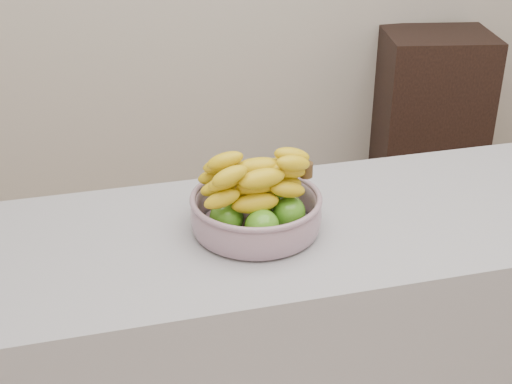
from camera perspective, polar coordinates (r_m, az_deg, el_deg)
counter at (r=2.04m, az=8.11°, el=-12.86°), size 2.00×0.60×0.90m
cabinet at (r=3.60m, az=13.70°, el=5.35°), size 0.56×0.49×0.89m
fruit_bowl at (r=1.66m, az=-0.00°, el=-1.20°), size 0.31×0.31×0.19m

